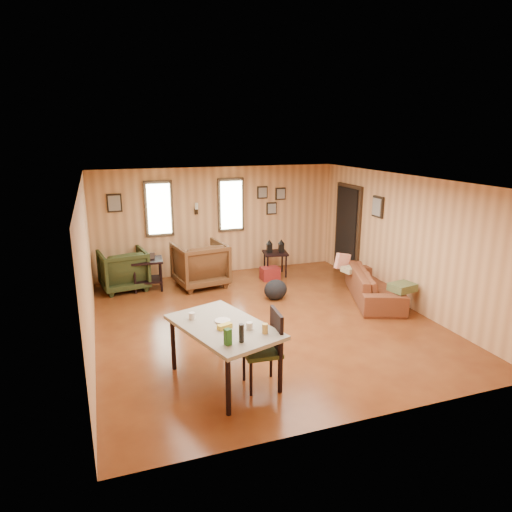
% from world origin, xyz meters
% --- Properties ---
extents(room, '(5.54, 6.04, 2.44)m').
position_xyz_m(room, '(0.17, 0.27, 1.21)').
color(room, brown).
rests_on(room, ground).
extents(sofa, '(1.25, 2.06, 0.77)m').
position_xyz_m(sofa, '(2.36, 0.27, 0.39)').
color(sofa, brown).
rests_on(sofa, ground).
extents(recliner_brown, '(1.12, 1.06, 1.02)m').
position_xyz_m(recliner_brown, '(-0.61, 2.19, 0.51)').
color(recliner_brown, '#4D2E17').
rests_on(recliner_brown, ground).
extents(recliner_green, '(1.01, 0.96, 0.91)m').
position_xyz_m(recliner_green, '(-2.15, 2.48, 0.46)').
color(recliner_green, '#262E15').
rests_on(recliner_green, ground).
extents(end_table, '(0.66, 0.60, 0.78)m').
position_xyz_m(end_table, '(-1.68, 2.32, 0.44)').
color(end_table, black).
rests_on(end_table, ground).
extents(side_table, '(0.60, 0.60, 0.83)m').
position_xyz_m(side_table, '(1.13, 2.34, 0.56)').
color(side_table, black).
rests_on(side_table, ground).
extents(cooler, '(0.40, 0.29, 0.28)m').
position_xyz_m(cooler, '(0.91, 2.07, 0.14)').
color(cooler, maroon).
rests_on(cooler, ground).
extents(backpack, '(0.49, 0.39, 0.40)m').
position_xyz_m(backpack, '(0.57, 0.89, 0.20)').
color(backpack, black).
rests_on(backpack, ground).
extents(sofa_pillows, '(0.76, 1.84, 0.37)m').
position_xyz_m(sofa_pillows, '(2.28, 0.23, 0.51)').
color(sofa_pillows, '#4E5831').
rests_on(sofa_pillows, sofa).
extents(dining_table, '(1.35, 1.73, 1.00)m').
position_xyz_m(dining_table, '(-1.15, -1.67, 0.71)').
color(dining_table, gray).
rests_on(dining_table, ground).
extents(dining_chair, '(0.49, 0.49, 1.00)m').
position_xyz_m(dining_chair, '(-0.67, -1.95, 0.56)').
color(dining_chair, '#262E15').
rests_on(dining_chair, ground).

